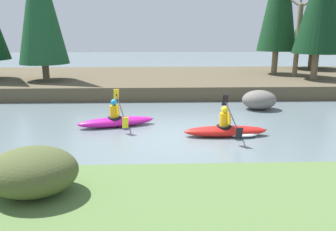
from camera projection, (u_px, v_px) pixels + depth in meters
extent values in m
plane|color=slate|center=(175.00, 138.00, 10.49)|extent=(90.00, 90.00, 0.00)
cube|color=brown|center=(166.00, 80.00, 20.43)|extent=(44.00, 9.58, 0.70)
cylinder|color=brown|center=(46.00, 72.00, 17.97)|extent=(0.36, 0.36, 0.92)
cone|color=#194C28|center=(39.00, 1.00, 17.05)|extent=(2.62, 2.62, 6.46)
cylinder|color=#7A664C|center=(275.00, 62.00, 20.73)|extent=(0.36, 0.36, 1.44)
cylinder|color=#7A664C|center=(315.00, 66.00, 18.41)|extent=(0.36, 0.36, 1.44)
cylinder|color=brown|center=(311.00, 60.00, 23.58)|extent=(0.36, 0.36, 1.22)
cone|color=#0F3319|center=(315.00, 19.00, 22.86)|extent=(3.75, 3.75, 4.53)
cylinder|color=#7A664C|center=(298.00, 41.00, 19.17)|extent=(0.28, 0.28, 4.13)
ellipsoid|color=#4C562D|center=(33.00, 171.00, 4.94)|extent=(1.36, 1.13, 0.73)
ellipsoid|color=red|center=(225.00, 131.00, 10.65)|extent=(2.72, 0.68, 0.34)
cone|color=red|center=(263.00, 130.00, 10.72)|extent=(0.36, 0.21, 0.20)
cylinder|color=black|center=(224.00, 127.00, 10.61)|extent=(0.49, 0.49, 0.08)
cylinder|color=yellow|center=(224.00, 119.00, 10.55)|extent=(0.31, 0.31, 0.42)
sphere|color=yellow|center=(225.00, 110.00, 10.46)|extent=(0.24, 0.24, 0.23)
cylinder|color=yellow|center=(226.00, 115.00, 10.76)|extent=(0.10, 0.23, 0.35)
cylinder|color=yellow|center=(229.00, 119.00, 10.30)|extent=(0.10, 0.23, 0.35)
cylinder|color=black|center=(231.00, 115.00, 10.53)|extent=(0.09, 1.91, 0.65)
cube|color=black|center=(225.00, 100.00, 11.37)|extent=(0.20, 0.16, 0.41)
cube|color=black|center=(239.00, 134.00, 9.69)|extent=(0.20, 0.16, 0.41)
ellipsoid|color=white|center=(242.00, 133.00, 10.70)|extent=(1.12, 0.73, 0.18)
ellipsoid|color=#C61999|center=(116.00, 122.00, 11.73)|extent=(2.76, 1.28, 0.34)
cone|color=#C61999|center=(150.00, 119.00, 12.08)|extent=(0.39, 0.28, 0.20)
cylinder|color=black|center=(115.00, 118.00, 11.68)|extent=(0.59, 0.59, 0.08)
cylinder|color=yellow|center=(114.00, 111.00, 11.62)|extent=(0.37, 0.37, 0.42)
sphere|color=#1E89D1|center=(114.00, 102.00, 11.54)|extent=(0.28, 0.28, 0.23)
cylinder|color=yellow|center=(116.00, 107.00, 11.85)|extent=(0.15, 0.24, 0.35)
cylinder|color=yellow|center=(118.00, 110.00, 11.40)|extent=(0.15, 0.24, 0.35)
cylinder|color=black|center=(121.00, 107.00, 11.65)|extent=(0.53, 1.86, 0.65)
cube|color=yellow|center=(116.00, 94.00, 12.46)|extent=(0.23, 0.20, 0.41)
cube|color=yellow|center=(125.00, 123.00, 10.85)|extent=(0.23, 0.20, 0.41)
ellipsoid|color=slate|center=(259.00, 100.00, 14.28)|extent=(1.49, 1.16, 0.84)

